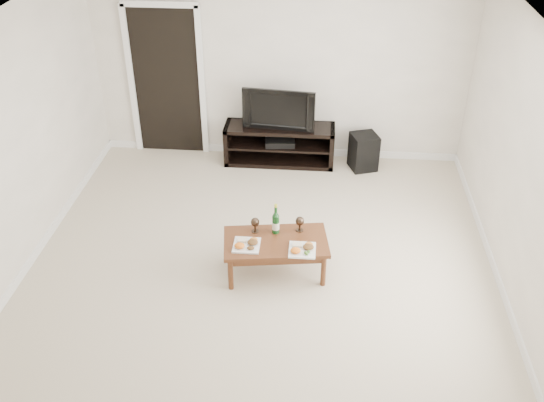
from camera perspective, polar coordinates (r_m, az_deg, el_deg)
The scene contains 14 objects.
floor at distance 6.48m, azimuth -1.18°, elevation -7.00°, with size 5.50×5.50×0.00m, color beige.
back_wall at distance 8.25m, azimuth 0.77°, elevation 12.58°, with size 5.00×0.04×2.60m, color beige.
ceiling at distance 5.21m, azimuth -1.51°, elevation 15.76°, with size 5.00×5.50×0.04m, color white.
doorway at distance 8.56m, azimuth -9.86°, elevation 10.90°, with size 0.90×0.02×2.05m, color black.
media_console at distance 8.41m, azimuth 0.71°, elevation 5.35°, with size 1.50×0.45×0.55m, color black.
television at distance 8.17m, azimuth 0.73°, elevation 8.81°, with size 0.97×0.13×0.56m, color black.
av_receiver at distance 8.38m, azimuth 0.76°, elevation 5.62°, with size 0.40×0.30×0.08m, color black.
subwoofer at distance 8.36m, azimuth 8.61°, elevation 4.61°, with size 0.33×0.33×0.50m, color black.
coffee_table at distance 6.39m, azimuth 0.35°, elevation -5.24°, with size 1.07×0.58×0.42m, color brown.
plate_left at distance 6.17m, azimuth -2.41°, elevation -4.00°, with size 0.27×0.27×0.07m, color white.
plate_right at distance 6.11m, azimuth 2.87°, elevation -4.45°, with size 0.27×0.27×0.07m, color white.
wine_bottle at distance 6.28m, azimuth 0.36°, elevation -1.67°, with size 0.07×0.07×0.35m, color #103A15.
goblet_left at distance 6.34m, azimuth -1.60°, elevation -2.27°, with size 0.09×0.09×0.17m, color #34271C, non-canonical shape.
goblet_right at distance 6.36m, azimuth 2.63°, elevation -2.16°, with size 0.09×0.09×0.17m, color #34271C, non-canonical shape.
Camera 1 is at (0.56, -4.95, 4.14)m, focal length 40.00 mm.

